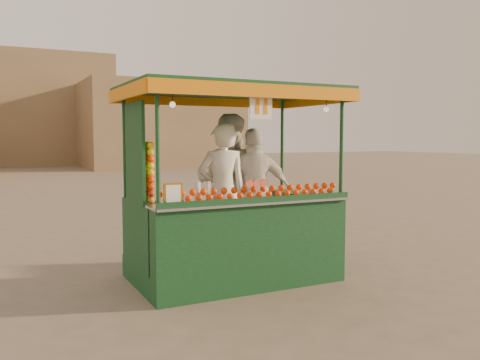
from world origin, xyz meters
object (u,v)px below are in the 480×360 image
vendor_left (222,191)px  vendor_middle (228,183)px  juice_cart (231,219)px  vendor_right (255,191)px

vendor_left → vendor_middle: (0.25, 0.38, 0.07)m
juice_cart → vendor_left: juice_cart is taller
juice_cart → vendor_middle: (0.18, 0.46, 0.40)m
juice_cart → vendor_left: 0.35m
juice_cart → vendor_right: 0.53m
vendor_middle → vendor_right: vendor_middle is taller
vendor_left → vendor_middle: vendor_middle is taller
vendor_left → vendor_right: vendor_left is taller
vendor_middle → juice_cart: bearing=104.8°
vendor_middle → vendor_right: (0.23, -0.32, -0.09)m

